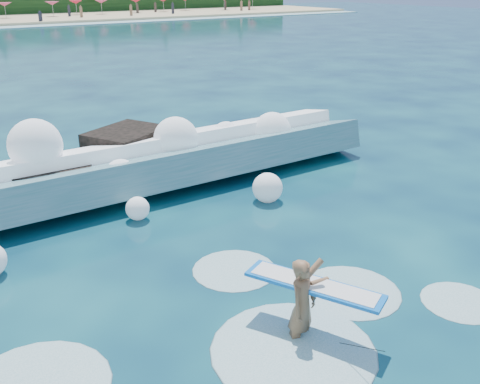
% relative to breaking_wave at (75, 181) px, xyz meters
% --- Properties ---
extents(ground, '(200.00, 200.00, 0.00)m').
position_rel_breaking_wave_xyz_m(ground, '(0.93, -6.51, -0.57)').
color(ground, '#071E3A').
rests_on(ground, ground).
extents(breaking_wave, '(18.97, 2.91, 1.63)m').
position_rel_breaking_wave_xyz_m(breaking_wave, '(0.00, 0.00, 0.00)').
color(breaking_wave, teal).
rests_on(breaking_wave, ground).
extents(rock_cluster, '(8.55, 3.72, 1.60)m').
position_rel_breaking_wave_xyz_m(rock_cluster, '(-0.87, 1.07, -0.06)').
color(rock_cluster, black).
rests_on(rock_cluster, ground).
extents(surfer_with_board, '(1.55, 2.92, 1.78)m').
position_rel_breaking_wave_xyz_m(surfer_with_board, '(1.27, -8.18, 0.08)').
color(surfer_with_board, '#8B6041').
rests_on(surfer_with_board, ground).
extents(wave_spray, '(15.08, 4.82, 2.33)m').
position_rel_breaking_wave_xyz_m(wave_spray, '(-0.84, -0.06, 0.47)').
color(wave_spray, white).
rests_on(wave_spray, ground).
extents(surf_foam, '(9.33, 5.53, 0.14)m').
position_rel_breaking_wave_xyz_m(surf_foam, '(0.36, -7.83, -0.57)').
color(surf_foam, silver).
rests_on(surf_foam, ground).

